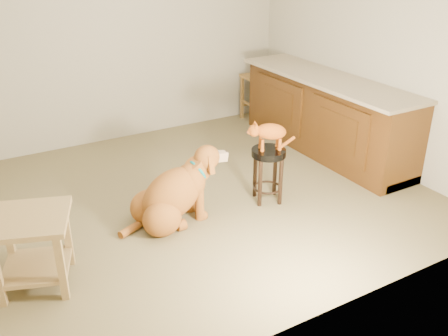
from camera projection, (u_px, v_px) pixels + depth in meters
floor at (195, 197)px, 5.12m from camera, size 4.50×4.00×0.01m
room_shell at (190, 30)px, 4.41m from camera, size 4.54×4.04×2.62m
cabinet_run at (326, 117)px, 6.05m from camera, size 0.70×2.56×0.94m
padded_stool at (268, 164)px, 4.90m from camera, size 0.37×0.37×0.56m
wood_stool at (256, 97)px, 7.15m from camera, size 0.37×0.37×0.65m
side_table at (32, 240)px, 3.69m from camera, size 0.73×0.73×0.59m
golden_retriever at (173, 196)px, 4.57m from camera, size 1.16×0.58×0.73m
tabby_kitten at (268, 132)px, 4.76m from camera, size 0.52×0.25×0.32m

